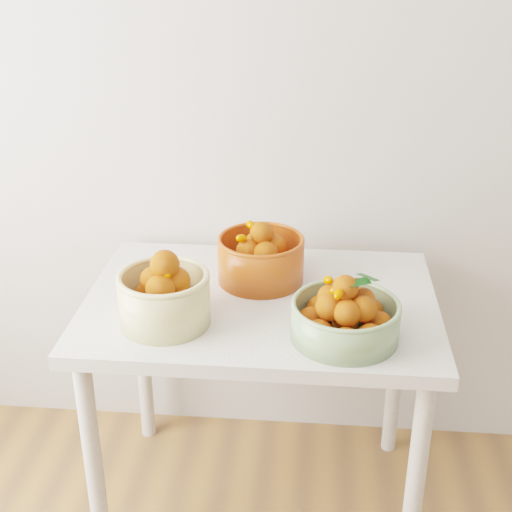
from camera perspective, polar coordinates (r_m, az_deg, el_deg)
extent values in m
cube|color=beige|center=(2.22, 10.76, 15.09)|extent=(4.00, 0.04, 2.70)
cube|color=silver|center=(2.05, 0.38, -3.89)|extent=(1.00, 0.70, 0.04)
cylinder|color=silver|center=(2.11, -12.84, -16.07)|extent=(0.05, 0.05, 0.71)
cylinder|color=silver|center=(2.05, 12.60, -17.57)|extent=(0.05, 0.05, 0.71)
cylinder|color=silver|center=(2.55, -9.06, -7.59)|extent=(0.05, 0.05, 0.71)
cylinder|color=silver|center=(2.50, 11.14, -8.53)|extent=(0.05, 0.05, 0.71)
cylinder|color=#D5C786|center=(1.90, -7.34, -3.51)|extent=(0.25, 0.25, 0.14)
torus|color=#D5C786|center=(1.87, -7.46, -1.66)|extent=(0.26, 0.26, 0.02)
sphere|color=#D1660C|center=(1.90, -5.47, -3.94)|extent=(0.08, 0.08, 0.08)
sphere|color=#DD5212|center=(1.95, -6.43, -3.06)|extent=(0.09, 0.09, 0.09)
sphere|color=#DD5212|center=(1.95, -8.59, -3.30)|extent=(0.09, 0.09, 0.09)
sphere|color=#DD5212|center=(1.89, -9.00, -4.36)|extent=(0.09, 0.09, 0.09)
sphere|color=#DD5212|center=(1.85, -7.09, -4.78)|extent=(0.08, 0.08, 0.08)
sphere|color=#DD5212|center=(1.91, -7.32, -3.87)|extent=(0.08, 0.08, 0.08)
sphere|color=#DD5212|center=(1.89, -6.43, -2.01)|extent=(0.08, 0.08, 0.08)
sphere|color=#DD5212|center=(1.90, -8.20, -1.92)|extent=(0.07, 0.07, 0.07)
sphere|color=#DD5212|center=(1.85, -7.67, -2.67)|extent=(0.08, 0.08, 0.08)
sphere|color=#DD5212|center=(1.86, -7.31, -0.67)|extent=(0.08, 0.08, 0.08)
ellipsoid|color=#ED5500|center=(1.85, -7.24, -1.39)|extent=(0.05, 0.05, 0.04)
ellipsoid|color=#ED5500|center=(1.89, -7.03, -0.70)|extent=(0.04, 0.05, 0.04)
ellipsoid|color=#ED5500|center=(1.87, -7.66, -0.25)|extent=(0.04, 0.05, 0.04)
ellipsoid|color=#ED5500|center=(1.86, -7.17, -1.61)|extent=(0.05, 0.04, 0.04)
cylinder|color=#82A06F|center=(1.84, 7.14, -5.20)|extent=(0.34, 0.34, 0.10)
torus|color=#82A06F|center=(1.82, 7.22, -3.88)|extent=(0.34, 0.34, 0.01)
sphere|color=#DD5212|center=(1.85, 9.89, -5.36)|extent=(0.06, 0.06, 0.06)
sphere|color=#DD5212|center=(1.90, 9.07, -4.42)|extent=(0.07, 0.07, 0.07)
sphere|color=#DD5212|center=(1.92, 7.03, -3.92)|extent=(0.07, 0.07, 0.07)
sphere|color=#DD5212|center=(1.90, 5.16, -4.26)|extent=(0.08, 0.08, 0.08)
sphere|color=#DD5212|center=(1.85, 4.38, -5.08)|extent=(0.07, 0.07, 0.07)
sphere|color=#DD5212|center=(1.79, 5.09, -6.16)|extent=(0.07, 0.07, 0.07)
sphere|color=#DD5212|center=(1.77, 7.23, -6.72)|extent=(0.07, 0.07, 0.07)
sphere|color=#DD5212|center=(1.79, 9.09, -6.39)|extent=(0.07, 0.07, 0.07)
sphere|color=#DD5212|center=(1.84, 7.13, -5.26)|extent=(0.07, 0.07, 0.07)
sphere|color=#DD5212|center=(1.84, 8.53, -3.47)|extent=(0.06, 0.06, 0.06)
sphere|color=#DD5212|center=(1.86, 7.22, -3.06)|extent=(0.06, 0.06, 0.06)
sphere|color=#DD5212|center=(1.84, 5.95, -3.32)|extent=(0.07, 0.07, 0.07)
sphere|color=#DD5212|center=(1.80, 5.88, -4.10)|extent=(0.07, 0.07, 0.07)
sphere|color=#DD5212|center=(1.77, 7.30, -4.55)|extent=(0.07, 0.07, 0.07)
sphere|color=#DD5212|center=(1.80, 8.57, -4.22)|extent=(0.07, 0.07, 0.07)
sphere|color=#DD5212|center=(1.79, 7.17, -2.55)|extent=(0.07, 0.07, 0.07)
ellipsoid|color=#ED5500|center=(1.80, 7.14, -3.13)|extent=(0.04, 0.04, 0.03)
ellipsoid|color=#ED5500|center=(1.82, 7.94, -2.08)|extent=(0.04, 0.04, 0.03)
ellipsoid|color=#ED5500|center=(1.81, 7.02, -3.21)|extent=(0.04, 0.03, 0.03)
ellipsoid|color=#ED5500|center=(1.76, 6.62, -3.06)|extent=(0.04, 0.04, 0.04)
ellipsoid|color=#ED5500|center=(1.84, 5.80, -1.93)|extent=(0.04, 0.04, 0.04)
ellipsoid|color=#ED5500|center=(1.83, 6.63, -2.50)|extent=(0.04, 0.04, 0.03)
ellipsoid|color=#ED5500|center=(1.79, 7.14, -2.50)|extent=(0.04, 0.04, 0.03)
ellipsoid|color=#ED5500|center=(1.83, 8.21, -2.87)|extent=(0.04, 0.04, 0.03)
ellipsoid|color=#ED5500|center=(1.80, 7.20, -2.92)|extent=(0.04, 0.04, 0.03)
ellipsoid|color=#ED5500|center=(1.81, 7.51, -3.22)|extent=(0.04, 0.03, 0.03)
ellipsoid|color=#ED5500|center=(1.79, 7.12, -2.43)|extent=(0.03, 0.03, 0.03)
ellipsoid|color=#ED5500|center=(1.82, 7.08, -2.60)|extent=(0.03, 0.04, 0.03)
ellipsoid|color=#ED5500|center=(1.79, 6.51, -3.61)|extent=(0.04, 0.04, 0.03)
ellipsoid|color=#ED5500|center=(1.79, 6.65, -3.24)|extent=(0.04, 0.04, 0.04)
ellipsoid|color=#ED5500|center=(1.79, 6.43, -2.73)|extent=(0.04, 0.03, 0.03)
ellipsoid|color=#ED5500|center=(1.80, 7.15, -2.65)|extent=(0.04, 0.03, 0.03)
cylinder|color=#C23E13|center=(2.11, 0.39, -0.32)|extent=(0.31, 0.31, 0.13)
torus|color=#C23E13|center=(2.08, 0.39, 1.33)|extent=(0.31, 0.31, 0.01)
sphere|color=#DD5212|center=(2.11, 2.45, -0.89)|extent=(0.08, 0.08, 0.08)
sphere|color=#DD5212|center=(2.17, 1.50, -0.05)|extent=(0.08, 0.08, 0.08)
sphere|color=#DD5212|center=(2.18, -0.49, 0.01)|extent=(0.07, 0.07, 0.07)
sphere|color=#DD5212|center=(2.12, -1.67, -0.73)|extent=(0.08, 0.08, 0.08)
sphere|color=#DD5212|center=(2.06, -0.83, -1.55)|extent=(0.07, 0.07, 0.07)
sphere|color=#DD5212|center=(2.06, 1.40, -1.61)|extent=(0.08, 0.08, 0.08)
sphere|color=#DD5212|center=(2.12, 0.39, -0.78)|extent=(0.07, 0.07, 0.07)
sphere|color=#DD5212|center=(2.11, 1.43, 0.79)|extent=(0.08, 0.08, 0.08)
sphere|color=#DD5212|center=(2.13, 0.00, 1.04)|extent=(0.07, 0.07, 0.07)
sphere|color=#DD5212|center=(2.08, -0.65, 0.38)|extent=(0.07, 0.07, 0.07)
sphere|color=#DD5212|center=(2.06, 0.79, 0.14)|extent=(0.07, 0.07, 0.07)
sphere|color=#DD5212|center=(2.08, 0.46, 1.83)|extent=(0.07, 0.07, 0.07)
ellipsoid|color=#ED5500|center=(2.10, 0.36, 1.83)|extent=(0.03, 0.04, 0.04)
ellipsoid|color=#ED5500|center=(2.08, 0.47, 1.81)|extent=(0.04, 0.04, 0.04)
ellipsoid|color=#ED5500|center=(2.11, 0.82, 2.35)|extent=(0.03, 0.04, 0.03)
ellipsoid|color=#ED5500|center=(2.10, 0.72, 1.71)|extent=(0.04, 0.04, 0.03)
ellipsoid|color=#ED5500|center=(2.05, -1.17, 1.42)|extent=(0.04, 0.04, 0.04)
ellipsoid|color=#ED5500|center=(2.08, -0.09, 0.96)|extent=(0.04, 0.04, 0.03)
ellipsoid|color=#ED5500|center=(2.12, -0.43, 2.52)|extent=(0.04, 0.04, 0.03)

